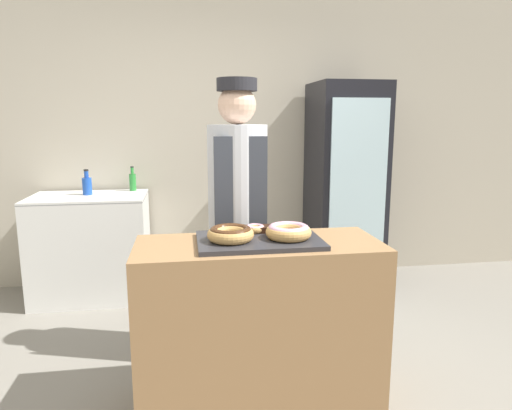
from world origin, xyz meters
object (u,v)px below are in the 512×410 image
object	(u,v)px
donut_chocolate_glaze	(231,233)
bottle_blue	(87,185)
brownie_back_left	(242,230)
donut_light_glaze	(289,231)
chest_freezer	(91,246)
serving_tray	(259,240)
bottle_green	(133,181)
beverage_fridge	(345,186)
baker_person	(238,214)
brownie_back_right	(268,229)
donut_mini_center	(255,228)

from	to	relation	value
donut_chocolate_glaze	bottle_blue	world-z (taller)	bottle_blue
brownie_back_left	donut_light_glaze	bearing A→B (deg)	-36.31
chest_freezer	serving_tray	bearing A→B (deg)	-55.70
serving_tray	bottle_blue	bearing A→B (deg)	123.82
serving_tray	bottle_green	bearing A→B (deg)	113.05
donut_chocolate_glaze	donut_light_glaze	xyz separation A→B (m)	(0.30, 0.00, 0.00)
beverage_fridge	baker_person	bearing A→B (deg)	-133.50
donut_chocolate_glaze	brownie_back_right	bearing A→B (deg)	36.31
donut_mini_center	baker_person	size ratio (longest dim) A/B	0.06
brownie_back_right	beverage_fridge	xyz separation A→B (m)	(1.02, 1.60, -0.02)
donut_mini_center	chest_freezer	size ratio (longest dim) A/B	0.12
donut_mini_center	beverage_fridge	size ratio (longest dim) A/B	0.06
serving_tray	donut_mini_center	xyz separation A→B (m)	(0.00, 0.13, 0.03)
donut_mini_center	brownie_back_right	bearing A→B (deg)	0.00
donut_chocolate_glaze	donut_mini_center	bearing A→B (deg)	47.10
serving_tray	beverage_fridge	xyz separation A→B (m)	(1.09, 1.74, 0.01)
serving_tray	donut_mini_center	bearing A→B (deg)	90.00
chest_freezer	bottle_green	xyz separation A→B (m)	(0.35, 0.23, 0.53)
donut_chocolate_glaze	chest_freezer	xyz separation A→B (m)	(-1.04, 1.77, -0.52)
donut_mini_center	brownie_back_right	distance (m)	0.07
serving_tray	baker_person	xyz separation A→B (m)	(-0.05, 0.55, 0.03)
brownie_back_left	bottle_green	world-z (taller)	bottle_green
baker_person	bottle_green	size ratio (longest dim) A/B	8.07
bottle_green	donut_chocolate_glaze	bearing A→B (deg)	-70.97
serving_tray	chest_freezer	size ratio (longest dim) A/B	0.66
baker_person	bottle_green	distance (m)	1.63
donut_mini_center	brownie_back_left	bearing A→B (deg)	180.00
donut_chocolate_glaze	beverage_fridge	xyz separation A→B (m)	(1.24, 1.76, -0.04)
donut_chocolate_glaze	chest_freezer	bearing A→B (deg)	120.43
donut_mini_center	donut_light_glaze	bearing A→B (deg)	-47.10
brownie_back_left	bottle_blue	xyz separation A→B (m)	(-1.13, 1.66, 0.04)
beverage_fridge	bottle_green	size ratio (longest dim) A/B	8.45
donut_light_glaze	chest_freezer	bearing A→B (deg)	127.11
donut_mini_center	brownie_back_right	size ratio (longest dim) A/B	1.18
chest_freezer	bottle_green	distance (m)	0.68
brownie_back_right	bottle_green	world-z (taller)	bottle_green
brownie_back_right	serving_tray	bearing A→B (deg)	-117.32
baker_person	bottle_blue	bearing A→B (deg)	132.82
serving_tray	bottle_blue	world-z (taller)	bottle_blue
brownie_back_right	beverage_fridge	world-z (taller)	beverage_fridge
donut_light_glaze	baker_person	size ratio (longest dim) A/B	0.13
serving_tray	brownie_back_right	world-z (taller)	brownie_back_right
donut_light_glaze	brownie_back_left	xyz separation A→B (m)	(-0.22, 0.16, -0.02)
donut_light_glaze	bottle_blue	size ratio (longest dim) A/B	1.08
chest_freezer	bottle_blue	size ratio (longest dim) A/B	4.38
baker_person	beverage_fridge	xyz separation A→B (m)	(1.13, 1.19, -0.02)
donut_chocolate_glaze	donut_light_glaze	size ratio (longest dim) A/B	1.00
donut_mini_center	chest_freezer	xyz separation A→B (m)	(-1.19, 1.61, -0.50)
brownie_back_left	bottle_blue	bearing A→B (deg)	124.31
beverage_fridge	bottle_green	world-z (taller)	beverage_fridge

